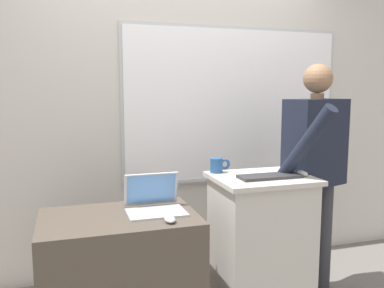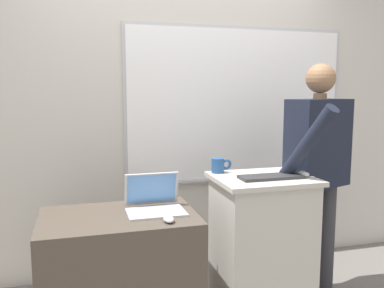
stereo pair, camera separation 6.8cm
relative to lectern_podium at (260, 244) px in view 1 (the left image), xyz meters
The scene contains 9 objects.
back_wall 1.33m from the lectern_podium, 112.07° to the left, with size 6.40×0.17×2.84m.
lectern_podium is the anchor object (origin of this frame).
side_desk 0.94m from the lectern_podium, behind, with size 0.91×0.61×0.76m.
person_presenter 0.69m from the lectern_podium, 10.74° to the left, with size 0.63×0.65×1.66m.
laptop 0.80m from the lectern_podium, behind, with size 0.34×0.29×0.22m.
wireless_keyboard 0.47m from the lectern_podium, 71.39° to the right, with size 0.41×0.15×0.02m.
computer_mouse_by_laptop 0.78m from the lectern_podium, 160.97° to the right, with size 0.06×0.10×0.03m.
computer_mouse_by_keyboard 0.54m from the lectern_podium, 16.33° to the right, with size 0.06×0.10×0.03m.
coffee_mug 0.59m from the lectern_podium, 140.78° to the left, with size 0.14×0.09×0.10m.
Camera 1 is at (-0.84, -2.00, 1.48)m, focal length 38.00 mm.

